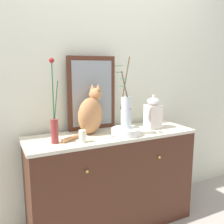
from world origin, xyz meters
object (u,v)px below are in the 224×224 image
Objects in this scene: cat_sitting at (91,114)px; candle_pillar at (82,136)px; vase_slim_green at (54,124)px; vase_glass_clear at (126,111)px; sideboard at (112,180)px; jar_lidded_porcelain at (153,113)px; bowl_porcelain at (126,132)px; mirror_leaning at (92,93)px.

candle_pillar is at bearing -126.27° from cat_sitting.
vase_slim_green is 5.82× the size of candle_pillar.
vase_glass_clear is (0.24, -0.16, 0.03)m from cat_sitting.
jar_lidded_porcelain reaches higher than sideboard.
vase_slim_green is 0.57m from vase_glass_clear.
bowl_porcelain is (0.57, -0.04, -0.12)m from vase_slim_green.
vase_slim_green reaches higher than candle_pillar.
vase_slim_green is (-0.33, -0.13, -0.02)m from cat_sitting.
vase_slim_green is at bearing -173.30° from sideboard.
mirror_leaning is 0.21m from cat_sitting.
cat_sitting is 0.77× the size of vase_glass_clear.
candle_pillar is at bearing -157.28° from sideboard.
sideboard is at bearing -66.12° from mirror_leaning.
sideboard is 0.63m from vase_glass_clear.
sideboard is 2.25× the size of mirror_leaning.
bowl_porcelain is 0.42× the size of vase_glass_clear.
cat_sitting is 1.83× the size of bowl_porcelain.
mirror_leaning is 2.68× the size of bowl_porcelain.
jar_lidded_porcelain is at bearing 3.26° from vase_slim_green.
bowl_porcelain is 0.17m from vase_glass_clear.
mirror_leaning is (-0.09, 0.21, 0.73)m from sideboard.
cat_sitting is at bearing 53.73° from candle_pillar.
vase_glass_clear is (0.17, -0.30, -0.12)m from mirror_leaning.
bowl_porcelain is 0.39m from candle_pillar.
mirror_leaning is 0.51m from vase_slim_green.
vase_glass_clear reaches higher than jar_lidded_porcelain.
jar_lidded_porcelain is (0.50, -0.21, -0.18)m from mirror_leaning.
cat_sitting is 1.44× the size of jar_lidded_porcelain.
cat_sitting is at bearing 172.19° from jar_lidded_porcelain.
cat_sitting is 0.71× the size of vase_slim_green.
bowl_porcelain is at bearing -45.16° from vase_glass_clear.
vase_slim_green is 0.89m from jar_lidded_porcelain.
sideboard is 2.52× the size of vase_glass_clear.
bowl_porcelain is at bearing -50.60° from sideboard.
candle_pillar is at bearing -174.96° from vase_glass_clear.
vase_glass_clear is at bearing -60.75° from mirror_leaning.
candle_pillar reaches higher than bowl_porcelain.
vase_glass_clear is 1.87× the size of jar_lidded_porcelain.
vase_slim_green is (-0.49, -0.06, 0.56)m from sideboard.
sideboard is 0.46m from bowl_porcelain.
sideboard is 3.29× the size of cat_sitting.
sideboard is at bearing 129.40° from bowl_porcelain.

